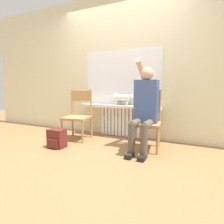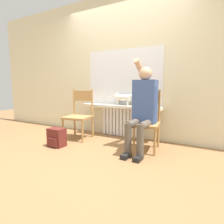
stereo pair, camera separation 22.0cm
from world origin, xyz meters
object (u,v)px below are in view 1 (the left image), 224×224
at_px(chair_left, 78,115).
at_px(backpack, 57,139).
at_px(person, 145,106).
at_px(chair_right, 146,120).
at_px(cat, 123,98).

bearing_deg(chair_left, backpack, -99.54).
relative_size(chair_left, person, 0.66).
xyz_separation_m(person, backpack, (-1.29, -0.48, -0.54)).
distance_m(chair_right, cat, 0.79).
xyz_separation_m(cat, backpack, (-0.71, -1.03, -0.62)).
distance_m(chair_right, person, 0.26).
bearing_deg(chair_right, person, -94.18).
height_order(person, backpack, person).
relative_size(person, cat, 2.68).
height_order(cat, backpack, cat).
bearing_deg(chair_left, cat, 22.94).
height_order(chair_right, cat, chair_right).
height_order(chair_right, person, person).
bearing_deg(backpack, chair_left, 89.74).
bearing_deg(person, backpack, -159.66).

